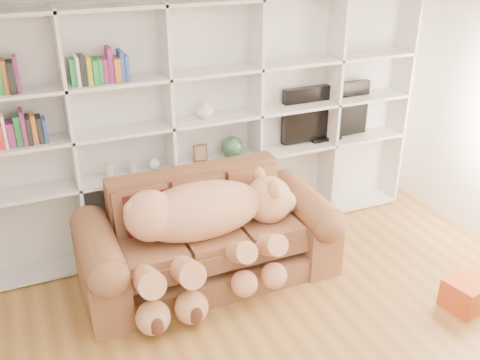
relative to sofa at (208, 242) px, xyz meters
name	(u,v)px	position (x,y,z in m)	size (l,w,h in m)	color
wall_back	(206,107)	(0.32, 0.84, 0.99)	(5.00, 0.02, 2.70)	white
bookshelf	(187,119)	(0.08, 0.70, 0.94)	(4.43, 0.35, 2.40)	silver
sofa	(208,242)	(0.00, 0.00, 0.00)	(2.28, 0.98, 0.96)	brown
teddy_bear	(205,225)	(-0.09, -0.19, 0.30)	(1.67, 0.93, 0.97)	tan
throw_pillow	(147,214)	(-0.50, 0.16, 0.32)	(0.39, 0.13, 0.39)	#560E1E
gift_box	(465,294)	(1.85, -1.31, -0.23)	(0.33, 0.31, 0.26)	#BB4219
tv	(326,113)	(1.62, 0.69, 0.80)	(1.02, 0.18, 0.60)	black
picture_frame	(200,153)	(0.18, 0.64, 0.60)	(0.14, 0.03, 0.18)	brown
green_vase	(232,147)	(0.52, 0.64, 0.61)	(0.21, 0.21, 0.21)	#2C5737
figurine_tall	(109,171)	(-0.71, 0.64, 0.57)	(0.07, 0.07, 0.14)	beige
figurine_short	(133,168)	(-0.49, 0.64, 0.56)	(0.07, 0.07, 0.12)	beige
snow_globe	(155,164)	(-0.28, 0.64, 0.56)	(0.11, 0.11, 0.11)	silver
shelf_vase	(205,109)	(0.24, 0.64, 1.04)	(0.17, 0.17, 0.18)	beige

